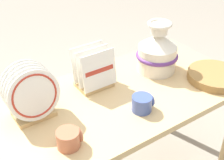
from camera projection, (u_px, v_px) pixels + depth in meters
The scene contains 7 objects.
display_table at pixel (112, 112), 1.67m from camera, with size 1.49×0.69×0.76m.
ceramic_vase at pixel (157, 51), 1.79m from camera, with size 0.25×0.25×0.30m.
dish_rack_round_plates at pixel (31, 95), 1.42m from camera, with size 0.24×0.16×0.27m.
dish_rack_square_plates at pixel (94, 73), 1.67m from camera, with size 0.20×0.15×0.22m.
wicker_charger_stack at pixel (215, 76), 1.75m from camera, with size 0.30×0.30×0.04m.
mug_terracotta_glaze at pixel (69, 139), 1.30m from camera, with size 0.11×0.10×0.08m.
mug_cobalt_glaze at pixel (143, 103), 1.51m from camera, with size 0.11×0.10×0.08m.
Camera 1 is at (-0.74, -1.08, 1.71)m, focal length 50.00 mm.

